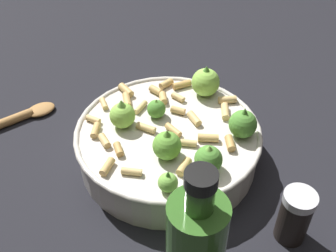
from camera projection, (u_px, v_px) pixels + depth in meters
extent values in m
plane|color=black|center=(168.00, 158.00, 0.67)|extent=(2.40, 2.40, 0.00)
cylinder|color=beige|center=(168.00, 145.00, 0.65)|extent=(0.28, 0.28, 0.06)
torus|color=beige|center=(168.00, 131.00, 0.63)|extent=(0.29, 0.29, 0.01)
sphere|color=#75B247|center=(168.00, 182.00, 0.54)|extent=(0.03, 0.03, 0.03)
cone|color=#4C8933|center=(168.00, 175.00, 0.53)|extent=(0.01, 0.01, 0.01)
sphere|color=#4C8933|center=(208.00, 159.00, 0.56)|extent=(0.04, 0.04, 0.04)
cone|color=#75B247|center=(209.00, 150.00, 0.55)|extent=(0.02, 0.02, 0.01)
sphere|color=#8CC64C|center=(206.00, 82.00, 0.69)|extent=(0.05, 0.05, 0.05)
cone|color=#4C8933|center=(206.00, 71.00, 0.67)|extent=(0.02, 0.02, 0.02)
sphere|color=#609E38|center=(167.00, 146.00, 0.58)|extent=(0.04, 0.04, 0.04)
cone|color=#609E38|center=(167.00, 135.00, 0.57)|extent=(0.02, 0.02, 0.02)
sphere|color=#8CC64C|center=(122.00, 115.00, 0.63)|extent=(0.04, 0.04, 0.04)
cone|color=#75B247|center=(121.00, 105.00, 0.62)|extent=(0.02, 0.02, 0.02)
sphere|color=#4C8933|center=(156.00, 109.00, 0.65)|extent=(0.03, 0.03, 0.03)
cone|color=#75B247|center=(156.00, 102.00, 0.64)|extent=(0.01, 0.01, 0.01)
sphere|color=#4C8933|center=(243.00, 124.00, 0.61)|extent=(0.04, 0.04, 0.04)
cone|color=#4C8933|center=(245.00, 113.00, 0.60)|extent=(0.02, 0.02, 0.02)
cylinder|color=tan|center=(181.00, 111.00, 0.66)|extent=(0.02, 0.01, 0.01)
cylinder|color=tan|center=(163.00, 98.00, 0.69)|extent=(0.02, 0.03, 0.01)
cylinder|color=tan|center=(146.00, 128.00, 0.63)|extent=(0.03, 0.01, 0.01)
cylinder|color=tan|center=(156.00, 90.00, 0.70)|extent=(0.03, 0.02, 0.01)
cylinder|color=tan|center=(178.00, 97.00, 0.69)|extent=(0.03, 0.02, 0.01)
cylinder|color=tan|center=(194.00, 119.00, 0.65)|extent=(0.03, 0.03, 0.01)
cylinder|color=tan|center=(172.00, 132.00, 0.63)|extent=(0.03, 0.02, 0.01)
cylinder|color=tan|center=(166.00, 84.00, 0.72)|extent=(0.02, 0.03, 0.01)
cylinder|color=tan|center=(132.00, 172.00, 0.56)|extent=(0.03, 0.02, 0.01)
cylinder|color=tan|center=(126.00, 90.00, 0.70)|extent=(0.03, 0.03, 0.01)
cylinder|color=tan|center=(208.00, 138.00, 0.61)|extent=(0.03, 0.02, 0.01)
cylinder|color=tan|center=(118.00, 149.00, 0.60)|extent=(0.02, 0.02, 0.01)
cylinder|color=tan|center=(104.00, 141.00, 0.61)|extent=(0.03, 0.02, 0.01)
cylinder|color=tan|center=(189.00, 143.00, 0.61)|extent=(0.03, 0.01, 0.01)
cylinder|color=tan|center=(93.00, 120.00, 0.65)|extent=(0.02, 0.01, 0.01)
cylinder|color=tan|center=(104.00, 104.00, 0.68)|extent=(0.02, 0.02, 0.01)
cylinder|color=tan|center=(182.00, 85.00, 0.71)|extent=(0.03, 0.03, 0.01)
cylinder|color=tan|center=(227.00, 100.00, 0.68)|extent=(0.03, 0.02, 0.01)
cylinder|color=tan|center=(107.00, 167.00, 0.57)|extent=(0.01, 0.03, 0.01)
cylinder|color=tan|center=(200.00, 184.00, 0.55)|extent=(0.03, 0.02, 0.01)
cylinder|color=tan|center=(141.00, 107.00, 0.67)|extent=(0.01, 0.03, 0.01)
cylinder|color=tan|center=(225.00, 112.00, 0.66)|extent=(0.02, 0.03, 0.01)
cylinder|color=tan|center=(96.00, 130.00, 0.63)|extent=(0.02, 0.03, 0.01)
cylinder|color=tan|center=(127.00, 100.00, 0.68)|extent=(0.03, 0.03, 0.01)
cylinder|color=tan|center=(184.00, 167.00, 0.57)|extent=(0.01, 0.03, 0.01)
cylinder|color=tan|center=(230.00, 144.00, 0.60)|extent=(0.02, 0.03, 0.01)
cylinder|color=black|center=(294.00, 219.00, 0.54)|extent=(0.04, 0.04, 0.07)
cylinder|color=silver|center=(300.00, 199.00, 0.51)|extent=(0.04, 0.04, 0.01)
cylinder|color=#336023|center=(196.00, 247.00, 0.47)|extent=(0.07, 0.07, 0.14)
cylinder|color=#336023|center=(200.00, 197.00, 0.41)|extent=(0.03, 0.03, 0.04)
cylinder|color=black|center=(201.00, 180.00, 0.40)|extent=(0.03, 0.03, 0.02)
ellipsoid|color=#9E703D|center=(41.00, 110.00, 0.76)|extent=(0.06, 0.06, 0.01)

